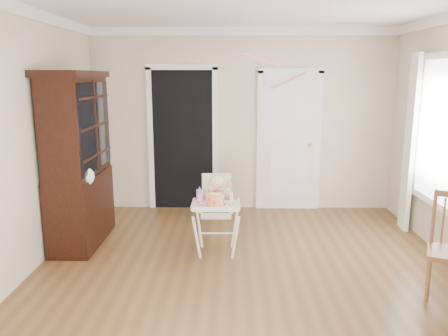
{
  "coord_description": "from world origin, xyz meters",
  "views": [
    {
      "loc": [
        -0.17,
        -4.06,
        2.01
      ],
      "look_at": [
        -0.25,
        0.61,
        1.03
      ],
      "focal_mm": 35.0,
      "sensor_mm": 36.0,
      "label": 1
    }
  ],
  "objects_px": {
    "sippy_cup": "(200,195)",
    "china_cabinet": "(79,160)",
    "cake": "(215,199)",
    "high_chair": "(216,205)"
  },
  "relations": [
    {
      "from": "sippy_cup",
      "to": "china_cabinet",
      "type": "height_order",
      "value": "china_cabinet"
    },
    {
      "from": "cake",
      "to": "china_cabinet",
      "type": "distance_m",
      "value": 1.75
    },
    {
      "from": "cake",
      "to": "china_cabinet",
      "type": "height_order",
      "value": "china_cabinet"
    },
    {
      "from": "sippy_cup",
      "to": "china_cabinet",
      "type": "xyz_separation_m",
      "value": [
        -1.47,
        0.42,
        0.32
      ]
    },
    {
      "from": "high_chair",
      "to": "sippy_cup",
      "type": "bearing_deg",
      "value": -147.31
    },
    {
      "from": "cake",
      "to": "sippy_cup",
      "type": "relative_size",
      "value": 1.43
    },
    {
      "from": "high_chair",
      "to": "cake",
      "type": "xyz_separation_m",
      "value": [
        -0.01,
        -0.21,
        0.13
      ]
    },
    {
      "from": "high_chair",
      "to": "china_cabinet",
      "type": "distance_m",
      "value": 1.74
    },
    {
      "from": "high_chair",
      "to": "cake",
      "type": "relative_size",
      "value": 3.59
    },
    {
      "from": "sippy_cup",
      "to": "high_chair",
      "type": "bearing_deg",
      "value": 33.05
    }
  ]
}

